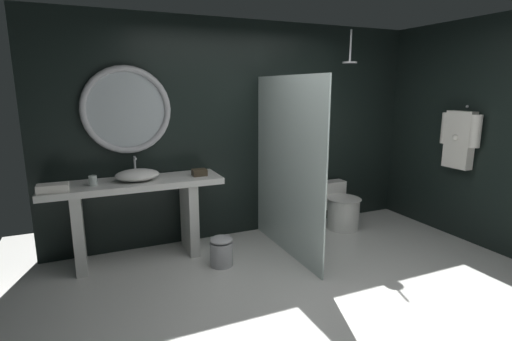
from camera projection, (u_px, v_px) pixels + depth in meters
ground_plane at (330, 301)px, 3.36m from camera, size 5.76×5.76×0.00m
back_wall_panel at (246, 130)px, 4.79m from camera, size 4.80×0.10×2.60m
side_wall_right at (461, 131)px, 4.70m from camera, size 0.10×2.47×2.60m
vanity_counter at (136, 206)px, 4.08m from camera, size 1.80×0.54×0.87m
vessel_sink at (137, 175)px, 4.03m from camera, size 0.45×0.37×0.23m
tumbler_cup at (93, 181)px, 3.82m from camera, size 0.08×0.08×0.10m
tissue_box at (199, 172)px, 4.25m from camera, size 0.15×0.12×0.07m
round_wall_mirror at (127, 110)px, 4.10m from camera, size 0.93×0.07×0.93m
shower_glass_panel at (287, 167)px, 4.20m from camera, size 0.02×1.51×1.95m
rain_shower_head at (350, 58)px, 4.70m from camera, size 0.18×0.18×0.39m
hanging_bathrobe at (460, 137)px, 4.56m from camera, size 0.20×0.51×0.74m
toilet at (340, 208)px, 5.13m from camera, size 0.44×0.62×0.57m
waste_bin at (221, 251)px, 4.02m from camera, size 0.24×0.24×0.32m
folded_hand_towel at (53, 188)px, 3.58m from camera, size 0.28×0.15×0.08m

